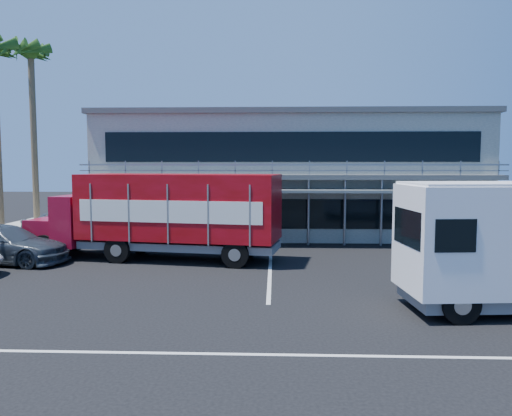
{
  "coord_description": "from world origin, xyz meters",
  "views": [
    {
      "loc": [
        2.19,
        -16.86,
        4.26
      ],
      "look_at": [
        1.33,
        5.57,
        2.3
      ],
      "focal_mm": 35.0,
      "sensor_mm": 36.0,
      "label": 1
    }
  ],
  "objects": [
    {
      "name": "ground",
      "position": [
        0.0,
        0.0,
        0.0
      ],
      "size": [
        120.0,
        120.0,
        0.0
      ],
      "primitive_type": "plane",
      "color": "black",
      "rests_on": "ground"
    },
    {
      "name": "building",
      "position": [
        3.0,
        14.94,
        3.66
      ],
      "size": [
        22.4,
        12.0,
        7.3
      ],
      "color": "gray",
      "rests_on": "ground"
    },
    {
      "name": "palm_f",
      "position": [
        -15.1,
        18.5,
        11.47
      ],
      "size": [
        2.8,
        2.8,
        13.25
      ],
      "color": "brown",
      "rests_on": "ground"
    },
    {
      "name": "red_truck",
      "position": [
        -2.82,
        5.13,
        2.11
      ],
      "size": [
        11.66,
        4.46,
        3.83
      ],
      "rotation": [
        0.0,
        0.0,
        -0.16
      ],
      "color": "maroon",
      "rests_on": "ground"
    },
    {
      "name": "parked_car_d",
      "position": [
        -9.5,
        4.0,
        0.82
      ],
      "size": [
        5.93,
        3.07,
        1.64
      ],
      "primitive_type": "imported",
      "rotation": [
        0.0,
        0.0,
        1.43
      ],
      "color": "#333B44",
      "rests_on": "ground"
    },
    {
      "name": "parked_car_e",
      "position": [
        -9.5,
        10.78,
        0.86
      ],
      "size": [
        5.44,
        3.86,
        1.72
      ],
      "primitive_type": "imported",
      "rotation": [
        0.0,
        0.0,
        1.98
      ],
      "color": "gray",
      "rests_on": "ground"
    }
  ]
}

